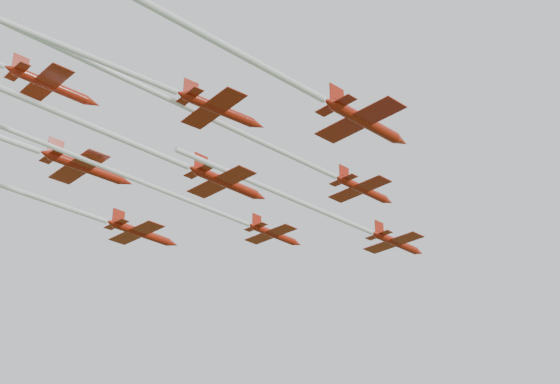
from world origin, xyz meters
The scene contains 7 objects.
jet_lead centered at (2.94, 8.78, 50.42)m, with size 16.46×43.02×2.67m.
jet_row2_left centered at (-12.96, -8.97, 50.63)m, with size 19.95×59.67×2.40m.
jet_row2_right centered at (3.25, -19.84, 49.36)m, with size 22.70×62.29×2.39m.
jet_row3_left centered at (-28.26, -19.11, 50.19)m, with size 21.60×63.57×2.76m.
jet_row3_mid centered at (-10.77, -27.51, 50.30)m, with size 23.50×66.67×2.84m.
jet_row3_right centered at (10.21, -31.55, 49.22)m, with size 22.96×60.23×2.92m.
jet_row4_right centered at (-1.10, -36.45, 49.25)m, with size 21.29×46.09×2.41m.
Camera 1 is at (38.97, -79.72, 8.93)m, focal length 50.00 mm.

